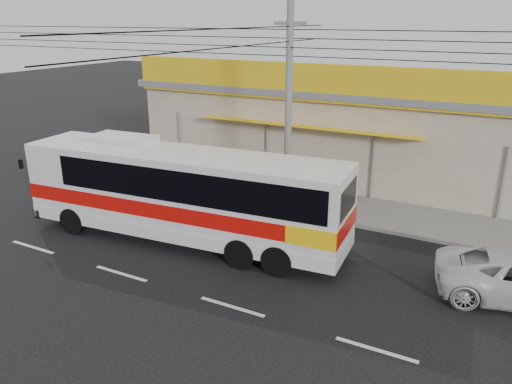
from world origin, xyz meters
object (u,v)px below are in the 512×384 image
coach_bus (187,190)px  motorbike_red (175,178)px  utility_pole (290,41)px  motorbike_dark (132,152)px

coach_bus → motorbike_red: (-3.74, 4.23, -1.30)m
motorbike_red → utility_pole: utility_pole is taller
coach_bus → motorbike_dark: bearing=136.9°
coach_bus → utility_pole: (2.07, 3.73, 4.80)m
motorbike_red → motorbike_dark: 5.21m
coach_bus → motorbike_red: 5.80m
coach_bus → motorbike_dark: size_ratio=6.34×
coach_bus → utility_pole: bearing=56.3°
motorbike_red → utility_pole: size_ratio=0.05×
motorbike_red → utility_pole: 8.44m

